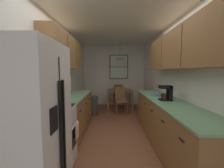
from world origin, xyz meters
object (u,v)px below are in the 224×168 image
(dining_table, at_px, (120,93))
(storage_canister, at_px, (62,96))
(refrigerator, at_px, (25,131))
(coffee_maker, at_px, (167,92))
(dining_chair_near, at_px, (121,99))
(trash_bin, at_px, (94,105))
(microwave_over_range, at_px, (40,56))
(stove_range, at_px, (51,137))
(mug_by_coffeemaker, at_px, (164,96))
(fruit_bowl, at_px, (157,94))
(dining_chair_far, at_px, (118,93))

(dining_table, relative_size, storage_canister, 5.22)
(refrigerator, bearing_deg, coffee_maker, 35.38)
(dining_chair_near, distance_m, trash_bin, 0.95)
(refrigerator, relative_size, trash_bin, 2.82)
(microwave_over_range, distance_m, trash_bin, 3.06)
(trash_bin, bearing_deg, microwave_over_range, -98.58)
(dining_table, relative_size, dining_chair_near, 1.05)
(stove_range, distance_m, dining_table, 3.69)
(dining_chair_near, distance_m, mug_by_coffeemaker, 2.15)
(stove_range, xyz_separation_m, dining_table, (1.22, 3.48, 0.15))
(dining_chair_near, distance_m, coffee_maker, 2.39)
(stove_range, distance_m, microwave_over_range, 1.21)
(refrigerator, height_order, mug_by_coffeemaker, refrigerator)
(fruit_bowl, bearing_deg, stove_range, -148.82)
(microwave_over_range, relative_size, coffee_maker, 2.18)
(refrigerator, height_order, storage_canister, refrigerator)
(stove_range, bearing_deg, microwave_over_range, 179.97)
(microwave_over_range, xyz_separation_m, fruit_bowl, (2.05, 1.17, -0.74))
(trash_bin, height_order, coffee_maker, coffee_maker)
(dining_table, distance_m, coffee_maker, 2.96)
(storage_canister, bearing_deg, dining_table, 67.28)
(storage_canister, distance_m, coffee_maker, 1.97)
(microwave_over_range, height_order, dining_table, microwave_over_range)
(microwave_over_range, relative_size, fruit_bowl, 2.28)
(refrigerator, height_order, coffee_maker, refrigerator)
(stove_range, height_order, dining_chair_far, stove_range)
(dining_chair_near, relative_size, fruit_bowl, 3.26)
(refrigerator, distance_m, dining_chair_near, 3.76)
(refrigerator, xyz_separation_m, dining_table, (1.17, 4.19, -0.24))
(stove_range, height_order, dining_chair_near, stove_range)
(trash_bin, distance_m, fruit_bowl, 2.33)
(stove_range, xyz_separation_m, dining_chair_near, (1.22, 2.84, 0.03))
(dining_chair_near, height_order, storage_canister, storage_canister)
(trash_bin, height_order, storage_canister, storage_canister)
(mug_by_coffeemaker, height_order, fruit_bowl, mug_by_coffeemaker)
(trash_bin, bearing_deg, coffee_maker, -51.03)
(dining_chair_near, bearing_deg, mug_by_coffeemaker, -68.36)
(microwave_over_range, height_order, trash_bin, microwave_over_range)
(microwave_over_range, height_order, dining_chair_near, microwave_over_range)
(storage_canister, xyz_separation_m, coffee_maker, (1.97, 0.09, 0.06))
(mug_by_coffeemaker, bearing_deg, stove_range, -155.96)
(microwave_over_range, bearing_deg, stove_range, -0.03)
(microwave_over_range, relative_size, storage_canister, 3.47)
(microwave_over_range, bearing_deg, dining_chair_far, 72.41)
(coffee_maker, bearing_deg, microwave_over_range, -162.84)
(microwave_over_range, relative_size, dining_chair_near, 0.70)
(mug_by_coffeemaker, relative_size, fruit_bowl, 0.45)
(dining_table, distance_m, fruit_bowl, 2.44)
(trash_bin, relative_size, mug_by_coffeemaker, 4.99)
(dining_table, bearing_deg, dining_chair_far, 92.51)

